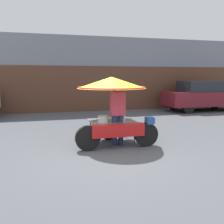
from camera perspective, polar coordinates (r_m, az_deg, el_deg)
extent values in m
plane|color=#4C4F54|center=(6.09, -0.71, -9.72)|extent=(36.00, 36.00, 0.00)
cube|color=gray|center=(14.33, -9.29, 8.54)|extent=(28.00, 2.00, 3.97)
cube|color=#563323|center=(13.33, -8.77, 5.22)|extent=(23.80, 0.06, 2.40)
cylinder|color=black|center=(6.78, 7.82, -5.13)|extent=(0.64, 0.14, 0.64)
cylinder|color=black|center=(6.35, -5.56, -6.00)|extent=(0.64, 0.14, 0.64)
cube|color=red|center=(6.49, 1.36, -4.21)|extent=(1.40, 0.24, 0.32)
cube|color=#234C93|center=(6.74, 8.61, -1.93)|extent=(0.20, 0.24, 0.18)
cylinder|color=black|center=(7.42, -0.69, -4.14)|extent=(0.57, 0.14, 0.57)
cylinder|color=#515156|center=(6.90, 5.14, -4.99)|extent=(0.03, 0.03, 0.61)
cylinder|color=#515156|center=(7.68, 2.98, -3.60)|extent=(0.03, 0.03, 0.61)
cylinder|color=#515156|center=(6.62, -3.69, -5.54)|extent=(0.03, 0.03, 0.61)
cylinder|color=#515156|center=(7.43, -4.96, -4.03)|extent=(0.03, 0.03, 0.61)
cube|color=gray|center=(7.07, -0.10, -2.03)|extent=(1.27, 1.00, 0.02)
cylinder|color=#B2B2B7|center=(7.01, -0.10, 1.73)|extent=(0.03, 0.03, 0.91)
cone|color=yellow|center=(6.96, -0.11, 6.76)|extent=(1.93, 1.93, 0.32)
torus|color=red|center=(6.97, -0.11, 5.62)|extent=(1.88, 1.88, 0.05)
cylinder|color=silver|center=(6.82, -2.04, -1.57)|extent=(0.28, 0.28, 0.18)
cylinder|color=silver|center=(6.98, 1.97, -1.48)|extent=(0.28, 0.28, 0.15)
cylinder|color=red|center=(7.41, 1.96, -0.72)|extent=(0.21, 0.21, 0.20)
cylinder|color=navy|center=(6.81, 0.57, -4.17)|extent=(0.14, 0.14, 0.83)
cylinder|color=navy|center=(6.86, 2.02, -4.08)|extent=(0.14, 0.14, 0.83)
cube|color=#C13847|center=(6.72, 1.32, 1.93)|extent=(0.38, 0.22, 0.62)
sphere|color=tan|center=(6.69, 1.33, 5.53)|extent=(0.22, 0.22, 0.22)
cylinder|color=black|center=(15.82, 22.39, 1.91)|extent=(0.62, 0.20, 0.62)
cylinder|color=black|center=(13.15, 17.04, 1.01)|extent=(0.62, 0.20, 0.62)
cylinder|color=black|center=(14.39, 14.01, 1.72)|extent=(0.62, 0.20, 0.62)
cube|color=maroon|center=(14.43, 20.03, 2.97)|extent=(4.24, 1.71, 0.74)
cube|color=#1E2328|center=(14.27, 19.46, 5.56)|extent=(2.03, 1.50, 0.56)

